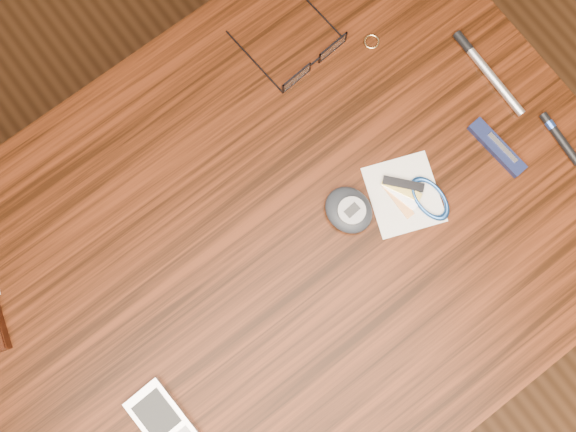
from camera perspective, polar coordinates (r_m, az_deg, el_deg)
name	(u,v)px	position (r m, az deg, el deg)	size (l,w,h in m)	color
ground	(273,291)	(1.63, -1.36, -6.66)	(3.80, 3.80, 0.00)	#472814
desk	(263,265)	(0.98, -2.25, -4.37)	(1.00, 0.70, 0.75)	#3C1809
eyeglasses	(311,59)	(0.94, 2.06, 13.75)	(0.13, 0.14, 0.03)	black
gold_ring	(372,42)	(0.97, 7.44, 15.11)	(0.02, 0.02, 0.00)	#E3B26D
pda_phone	(163,422)	(0.89, -11.02, -17.50)	(0.06, 0.10, 0.02)	silver
pedometer	(349,210)	(0.88, 5.43, 0.54)	(0.07, 0.07, 0.03)	black
notepad_keys	(417,196)	(0.91, 11.39, 1.73)	(0.13, 0.13, 0.01)	silver
pocket_knife	(497,148)	(0.95, 18.10, 5.81)	(0.03, 0.10, 0.01)	#10163C
silver_pen	(484,67)	(0.99, 16.99, 12.57)	(0.02, 0.15, 0.01)	silver
black_blue_pen	(559,137)	(0.99, 22.95, 6.50)	(0.02, 0.09, 0.01)	black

